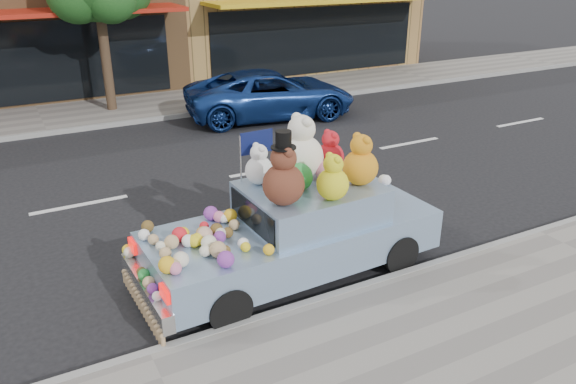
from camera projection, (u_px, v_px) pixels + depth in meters
ground at (80, 205)px, 10.73m from camera, size 120.00×120.00×0.00m
far_sidewalk at (41, 119)px, 15.98m from camera, size 60.00×3.00×0.12m
near_kerb at (150, 355)px, 6.65m from camera, size 60.00×0.12×0.13m
far_kerb at (48, 133)px, 14.76m from camera, size 60.00×0.12×0.13m
car_blue at (271, 94)px, 16.17m from camera, size 5.18×2.99×1.36m
art_car at (295, 222)px, 8.20m from camera, size 4.54×1.92×2.37m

